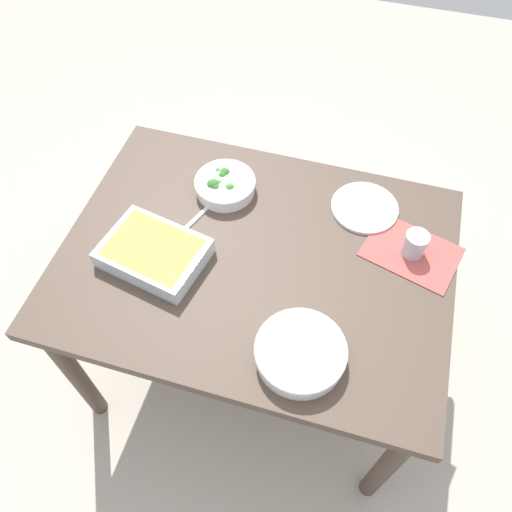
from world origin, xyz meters
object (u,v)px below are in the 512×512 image
at_px(broccoli_bowl, 225,185).
at_px(drink_cup, 414,245).
at_px(stew_bowl, 300,352).
at_px(side_plate, 365,208).
at_px(baking_dish, 154,252).
at_px(spoon_by_stew, 302,342).
at_px(spoon_by_broccoli, 208,206).

xyz_separation_m(broccoli_bowl, drink_cup, (-0.63, 0.08, 0.01)).
distance_m(stew_bowl, side_plate, 0.58).
distance_m(baking_dish, spoon_by_stew, 0.52).
xyz_separation_m(drink_cup, spoon_by_stew, (0.26, 0.39, -0.03)).
bearing_deg(baking_dish, drink_cup, -162.15).
height_order(side_plate, spoon_by_broccoli, side_plate).
distance_m(drink_cup, side_plate, 0.22).
height_order(drink_cup, spoon_by_stew, drink_cup).
bearing_deg(side_plate, spoon_by_broccoli, 15.45).
relative_size(stew_bowl, spoon_by_broccoli, 1.45).
relative_size(stew_bowl, drink_cup, 2.92).
height_order(stew_bowl, drink_cup, drink_cup).
distance_m(spoon_by_stew, spoon_by_broccoli, 0.57).
distance_m(drink_cup, spoon_by_broccoli, 0.67).
relative_size(side_plate, spoon_by_stew, 1.25).
distance_m(side_plate, spoon_by_stew, 0.54).
relative_size(baking_dish, side_plate, 1.53).
distance_m(stew_bowl, spoon_by_stew, 0.05).
relative_size(spoon_by_stew, spoon_by_broccoli, 1.03).
distance_m(baking_dish, side_plate, 0.70).
bearing_deg(stew_bowl, broccoli_bowl, -53.65).
xyz_separation_m(stew_bowl, broccoli_bowl, (0.38, -0.52, -0.00)).
xyz_separation_m(drink_cup, spoon_by_broccoli, (0.66, 0.00, -0.03)).
relative_size(baking_dish, drink_cup, 3.96).
bearing_deg(drink_cup, side_plate, -38.69).
relative_size(side_plate, spoon_by_broccoli, 1.29).
bearing_deg(spoon_by_broccoli, stew_bowl, 133.56).
distance_m(broccoli_bowl, drink_cup, 0.64).
xyz_separation_m(broccoli_bowl, spoon_by_stew, (-0.38, 0.48, -0.03)).
height_order(drink_cup, spoon_by_broccoli, drink_cup).
bearing_deg(baking_dish, stew_bowl, 158.90).
relative_size(baking_dish, spoon_by_broccoli, 1.97).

